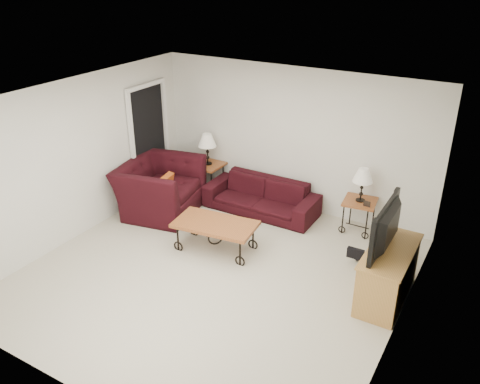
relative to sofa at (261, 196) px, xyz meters
name	(u,v)px	position (x,y,z in m)	size (l,w,h in m)	color
ground	(215,274)	(0.34, -2.02, -0.29)	(5.00, 5.00, 0.00)	#BAB49E
wall_back	(293,140)	(0.34, 0.48, 0.96)	(5.00, 0.02, 2.50)	silver
wall_front	(65,296)	(0.34, -4.52, 0.96)	(5.00, 0.02, 2.50)	silver
wall_left	(78,159)	(-2.16, -2.02, 0.96)	(0.02, 5.00, 2.50)	silver
wall_right	(406,245)	(2.84, -2.02, 0.96)	(0.02, 5.00, 2.50)	silver
ceiling	(211,101)	(0.34, -2.02, 2.21)	(5.00, 5.00, 0.00)	white
doorway	(149,142)	(-2.13, -0.37, 0.73)	(0.08, 0.94, 2.04)	black
sofa	(261,196)	(0.00, 0.00, 0.00)	(2.00, 0.78, 0.58)	black
side_table_left	(208,178)	(-1.23, 0.18, 0.00)	(0.54, 0.54, 0.59)	#985326
side_table_right	(358,216)	(1.70, 0.18, -0.01)	(0.51, 0.51, 0.55)	#985326
lamp_left	(207,149)	(-1.23, 0.18, 0.59)	(0.33, 0.33, 0.59)	black
lamp_right	(362,185)	(1.70, 0.18, 0.54)	(0.31, 0.31, 0.55)	black
photo_frame_left	(197,163)	(-1.38, 0.03, 0.35)	(0.12, 0.02, 0.10)	black
photo_frame_right	(367,204)	(1.85, 0.03, 0.31)	(0.11, 0.01, 0.09)	black
coffee_table	(216,236)	(-0.01, -1.46, -0.06)	(1.23, 0.67, 0.46)	#985326
armchair	(160,188)	(-1.53, -0.87, 0.16)	(1.38, 1.21, 0.90)	black
throw_pillow	(165,187)	(-1.38, -0.92, 0.23)	(0.41, 0.11, 0.41)	#C35719
tv_stand	(388,274)	(2.57, -1.35, 0.07)	(0.51, 1.22, 0.73)	#BB7F45
television	(393,228)	(2.55, -1.35, 0.75)	(1.09, 0.14, 0.63)	black
backpack	(359,247)	(1.98, -0.68, -0.05)	(0.38, 0.29, 0.49)	black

